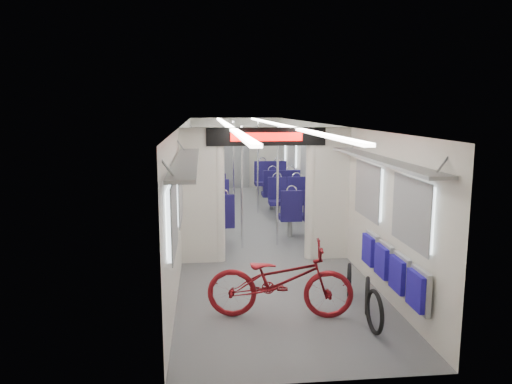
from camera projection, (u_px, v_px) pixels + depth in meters
carriage at (255, 163)px, 10.21m from camera, size 12.00×12.02×2.31m
bicycle at (280, 280)px, 6.27m from camera, size 1.91×0.89×0.97m
flip_bench at (391, 268)px, 6.47m from camera, size 0.12×2.09×0.49m
bike_hoop_a at (374, 314)px, 5.84m from camera, size 0.05×0.54×0.54m
bike_hoop_b at (367, 298)px, 6.39m from camera, size 0.20×0.49×0.50m
bike_hoop_c at (349, 282)px, 6.97m from camera, size 0.18×0.48×0.49m
seat_bay_near_left at (210, 208)px, 10.48m from camera, size 0.92×2.12×1.12m
seat_bay_near_right at (294, 203)px, 11.06m from camera, size 0.91×2.06×1.10m
seat_bay_far_left at (208, 185)px, 13.69m from camera, size 0.89×1.97×1.07m
seat_bay_far_right at (275, 182)px, 13.89m from camera, size 0.96×2.31×1.17m
stanchion_near_left at (242, 188)px, 9.27m from camera, size 0.04×0.04×2.30m
stanchion_near_right at (278, 186)px, 9.48m from camera, size 0.04×0.04×2.30m
stanchion_far_left at (234, 167)px, 12.50m from camera, size 0.05×0.05×2.30m
stanchion_far_right at (258, 168)px, 12.41m from camera, size 0.04×0.04×2.30m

